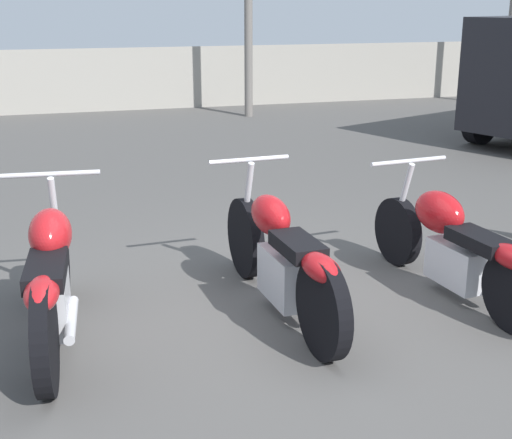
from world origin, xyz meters
name	(u,v)px	position (x,y,z in m)	size (l,w,h in m)	color
ground_plane	(267,314)	(0.00, 0.00, 0.00)	(60.00, 60.00, 0.00)	#514F4C
fence_back	(115,80)	(0.00, 10.52, 0.64)	(40.00, 0.04, 1.28)	#9E998E
motorcycle_slot_0	(52,279)	(-1.50, -0.03, 0.46)	(0.69, 2.04, 1.04)	black
motorcycle_slot_1	(282,258)	(0.11, -0.01, 0.43)	(0.66, 2.19, 1.03)	black
motorcycle_slot_2	(454,245)	(1.49, -0.08, 0.41)	(0.72, 2.05, 0.96)	black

